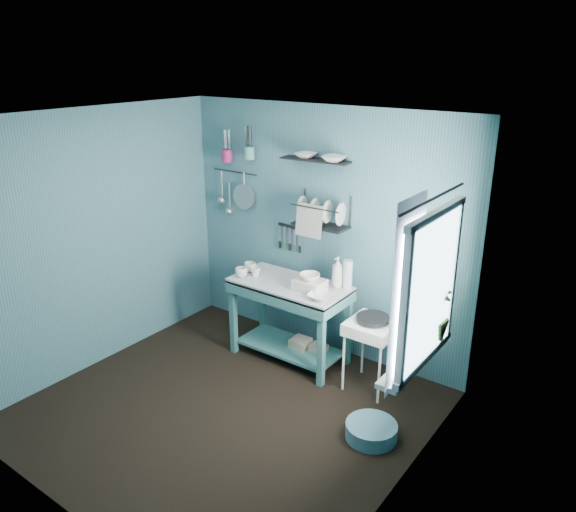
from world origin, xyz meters
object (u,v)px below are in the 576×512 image
Objects in this scene: utensil_cup_magenta at (227,156)px; storage_tin_large at (300,349)px; water_bottle at (348,275)px; storage_tin_small at (318,354)px; floor_basin at (371,431)px; soap_bottle at (337,272)px; hotplate_stand at (371,355)px; mug_mid at (255,272)px; colander at (244,197)px; mug_right at (250,267)px; utensil_cup_teal at (249,153)px; work_counter at (290,321)px; frying_pan at (373,318)px; dish_rack at (321,211)px; mug_left at (241,272)px; wash_tub at (310,285)px; potted_plant at (430,312)px.

storage_tin_large is at bearing -14.67° from utensil_cup_magenta.
water_bottle is 1.40× the size of storage_tin_small.
utensil_cup_magenta reaches higher than floor_basin.
soap_bottle is 0.84m from hotplate_stand.
mug_mid is at bearing 160.72° from floor_basin.
hotplate_stand reaches higher than floor_basin.
storage_tin_large reaches higher than floor_basin.
colander reaches higher than soap_bottle.
soap_bottle reaches higher than mug_right.
soap_bottle is 0.89m from storage_tin_small.
mug_mid is 0.45× the size of storage_tin_large.
storage_tin_small is (0.80, 0.08, -0.78)m from mug_right.
utensil_cup_teal reaches higher than floor_basin.
work_counter is 3.91× the size of soap_bottle.
mug_right reaches higher than storage_tin_small.
floor_basin is (0.77, -0.86, -0.90)m from water_bottle.
frying_pan is (0.40, -0.22, -0.25)m from water_bottle.
storage_tin_large is (-0.82, 0.05, -0.60)m from frying_pan.
dish_rack is (0.53, 0.37, 0.64)m from mug_mid.
mug_left is (-0.48, -0.16, 0.46)m from work_counter.
wash_tub is at bearing -10.50° from work_counter.
work_counter is 3.90× the size of frying_pan.
mug_right is at bearing -44.81° from colander.
frying_pan is 0.58× the size of potted_plant.
mug_right reaches higher than hotplate_stand.
colander reaches higher than mug_mid.
work_counter is at bearing 153.44° from floor_basin.
utensil_cup_teal reaches higher than storage_tin_small.
floor_basin is (1.77, -0.48, -0.81)m from mug_left.
dish_rack is (0.65, 0.31, 0.64)m from mug_right.
frying_pan is 2.31× the size of utensil_cup_teal.
hotplate_stand is 0.79m from floor_basin.
colander is (-0.89, 0.39, 1.07)m from work_counter.
potted_plant is at bearing -7.79° from mug_mid.
water_bottle is at bearing -6.20° from utensil_cup_teal.
hotplate_stand is at bearing 2.64° from mug_mid.
hotplate_stand is at bearing -28.73° from water_bottle.
mug_mid is 0.85m from soap_bottle.
mug_mid reaches higher than work_counter.
dish_rack is 1.44m from storage_tin_small.
colander reaches higher than potted_plant.
dish_rack reaches higher than frying_pan.
mug_left is at bearing -135.00° from mug_mid.
hotplate_stand is at bearing -5.93° from work_counter.
frying_pan reaches higher than hotplate_stand.
frying_pan is at bearing -7.34° from storage_tin_small.
work_counter is 1.73× the size of hotplate_stand.
floor_basin is at bearing -19.80° from mug_right.
mug_right is 1.12m from storage_tin_small.
wash_tub is at bearing 148.98° from floor_basin.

